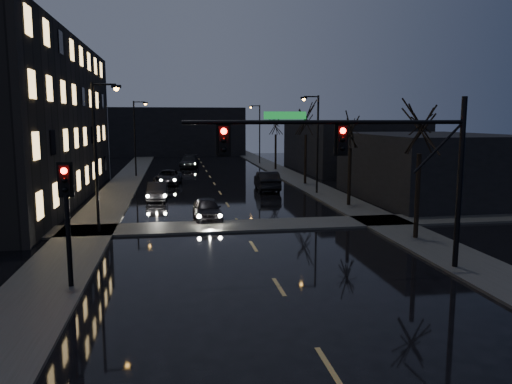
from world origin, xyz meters
name	(u,v)px	position (x,y,z in m)	size (l,w,h in m)	color
sidewalk_left	(119,189)	(-8.50, 35.00, 0.06)	(3.00, 140.00, 0.12)	#2D2D2B
sidewalk_right	(309,185)	(8.50, 35.00, 0.06)	(3.00, 140.00, 0.12)	#2D2D2B
sidewalk_cross	(241,226)	(0.00, 18.50, 0.06)	(40.00, 3.00, 0.12)	#2D2D2B
commercial_right_near	(429,167)	(15.50, 26.00, 2.50)	(10.00, 14.00, 5.00)	black
commercial_right_far	(349,145)	(17.00, 48.00, 3.00)	(12.00, 18.00, 6.00)	black
far_block	(178,132)	(-3.00, 78.00, 4.00)	(22.00, 10.00, 8.00)	black
signal_mast	(372,152)	(3.85, 9.00, 4.87)	(11.11, 0.41, 7.00)	black
signal_pole_left	(67,207)	(-7.50, 8.99, 3.01)	(0.35, 0.41, 4.53)	black
tree_near	(421,117)	(8.40, 14.00, 6.22)	(3.52, 3.52, 8.08)	black
tree_mid_a	(351,123)	(8.40, 24.00, 5.83)	(3.30, 3.30, 7.58)	black
tree_mid_b	(306,114)	(8.40, 36.00, 6.61)	(3.74, 3.74, 8.59)	black
tree_far	(276,120)	(8.40, 50.00, 6.06)	(3.43, 3.43, 7.88)	black
streetlight_l_near	(99,145)	(-7.58, 18.00, 4.77)	(1.53, 0.28, 8.00)	black
streetlight_l_far	(137,132)	(-7.58, 45.00, 4.77)	(1.53, 0.28, 8.00)	black
streetlight_r_mid	(315,136)	(7.58, 30.00, 4.77)	(1.53, 0.28, 8.00)	black
streetlight_r_far	(258,129)	(7.58, 58.00, 4.77)	(1.53, 0.28, 8.00)	black
oncoming_car_a	(207,209)	(-1.80, 20.86, 0.68)	(1.60, 3.99, 1.36)	black
oncoming_car_b	(157,191)	(-5.05, 28.98, 0.67)	(1.41, 4.05, 1.33)	black
oncoming_car_c	(168,177)	(-4.35, 38.28, 0.69)	(2.27, 4.93, 1.37)	black
oncoming_car_d	(189,162)	(-1.88, 54.56, 0.77)	(2.17, 5.33, 1.55)	black
lead_car	(267,181)	(4.17, 32.87, 0.83)	(1.75, 5.01, 1.65)	black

